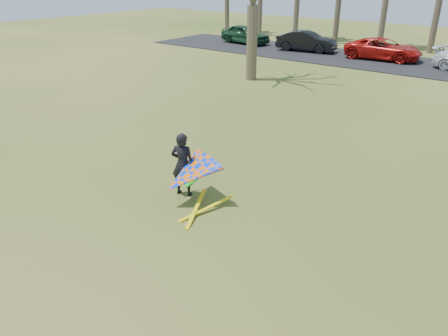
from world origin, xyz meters
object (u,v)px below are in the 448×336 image
Objects in this scene: car_0 at (245,34)px; kite_flyer at (188,173)px; car_1 at (307,41)px; car_2 at (383,49)px.

kite_flyer is at bearing -140.25° from car_0.
car_1 is 25.59m from kite_flyer.
car_2 is at bearing -82.41° from car_0.
car_1 is at bearing 110.61° from kite_flyer.
kite_flyer is at bearing -168.55° from car_1.
kite_flyer reaches higher than car_1.
car_2 is (6.00, 0.26, -0.03)m from car_1.
car_0 reaches higher than car_2.
kite_flyer is at bearing -176.08° from car_2.
kite_flyer is (9.01, -23.95, 0.03)m from car_1.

